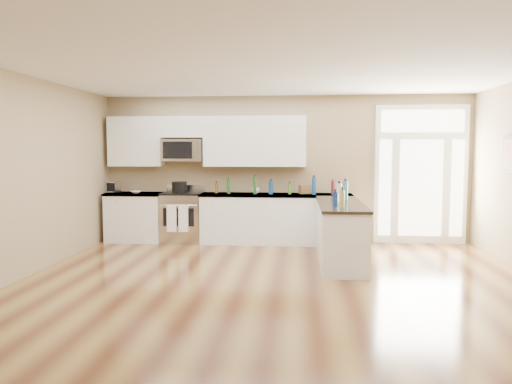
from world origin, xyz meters
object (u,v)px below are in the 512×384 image
stockpot (179,187)px  toaster_oven (113,187)px  kitchen_range (182,217)px  peninsula_cabinet (340,234)px

stockpot → toaster_oven: bearing=177.2°
kitchen_range → stockpot: (-0.06, 0.03, 0.58)m
kitchen_range → toaster_oven: size_ratio=4.30×
stockpot → peninsula_cabinet: bearing=-26.7°
peninsula_cabinet → toaster_oven: 4.59m
stockpot → toaster_oven: (-1.34, 0.07, -0.01)m
toaster_oven → kitchen_range: bearing=18.9°
kitchen_range → peninsula_cabinet: bearing=-26.7°
kitchen_range → stockpot: stockpot is taller
kitchen_range → toaster_oven: 1.51m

